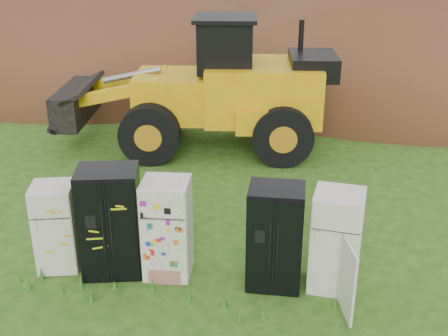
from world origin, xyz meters
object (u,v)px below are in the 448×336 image
at_px(fridge_open_door, 336,241).
at_px(wheel_loader, 192,84).
at_px(fridge_black_right, 275,237).
at_px(fridge_leftmost, 56,227).
at_px(fridge_sticker, 167,228).
at_px(fridge_black_side, 111,222).

bearing_deg(fridge_open_door, wheel_loader, 127.91).
bearing_deg(wheel_loader, fridge_black_right, -73.27).
xyz_separation_m(fridge_leftmost, fridge_black_right, (3.84, 0.02, 0.10)).
bearing_deg(fridge_sticker, fridge_black_side, 179.92).
height_order(fridge_leftmost, fridge_black_side, fridge_black_side).
relative_size(fridge_sticker, fridge_black_right, 0.98).
relative_size(fridge_black_side, wheel_loader, 0.26).
xyz_separation_m(fridge_black_right, fridge_open_door, (1.01, 0.05, -0.02)).
xyz_separation_m(fridge_sticker, wheel_loader, (-0.76, 6.19, 0.90)).
height_order(fridge_leftmost, fridge_sticker, fridge_sticker).
relative_size(fridge_leftmost, fridge_sticker, 0.90).
relative_size(fridge_black_right, fridge_open_door, 1.03).
height_order(fridge_black_side, wheel_loader, wheel_loader).
bearing_deg(fridge_open_door, fridge_sticker, -172.39).
xyz_separation_m(fridge_black_right, wheel_loader, (-2.61, 6.24, 0.88)).
height_order(fridge_black_side, fridge_black_right, fridge_black_side).
distance_m(fridge_leftmost, fridge_black_right, 3.84).
relative_size(fridge_leftmost, wheel_loader, 0.22).
bearing_deg(fridge_leftmost, wheel_loader, 65.67).
distance_m(fridge_sticker, wheel_loader, 6.30).
distance_m(fridge_black_side, fridge_open_door, 3.84).
relative_size(fridge_sticker, fridge_open_door, 1.01).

